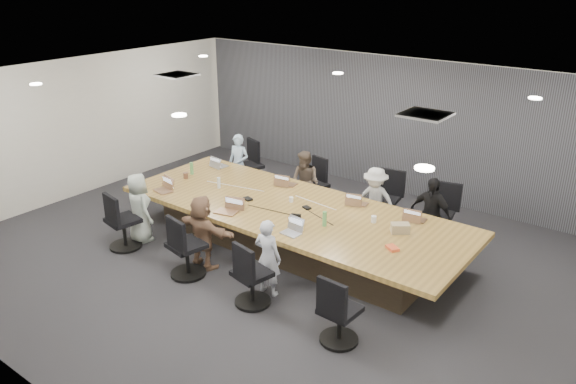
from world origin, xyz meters
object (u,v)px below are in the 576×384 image
Objects in this scene: chair_1 at (315,189)px; laptop_5 at (226,212)px; person_5 at (203,232)px; person_6 at (268,257)px; laptop_3 at (417,219)px; bottle_green_right at (325,219)px; person_0 at (239,164)px; person_3 at (430,214)px; laptop_6 at (291,233)px; chair_6 at (252,279)px; bottle_green_left at (192,168)px; chair_5 at (187,250)px; mug_brown at (186,175)px; person_1 at (305,183)px; conference_table at (292,226)px; stapler at (296,216)px; laptop_2 at (359,204)px; bottle_clear at (219,183)px; person_2 at (375,201)px; chair_2 at (383,204)px; chair_7 at (340,315)px; laptop_0 at (220,166)px; snack_packet at (392,248)px; person_4 at (139,208)px; canvas_bag at (400,228)px; laptop_1 at (288,184)px; chair_0 at (250,169)px; laptop_4 at (163,191)px.

laptop_5 is at bearing 100.88° from chair_1.
person_5 reaches higher than person_6.
laptop_3 is 1.25× the size of bottle_green_right.
person_3 is at bearing -11.21° from person_0.
laptop_5 and laptop_6 have the same top height.
person_3 is 3.37m from laptop_5.
chair_6 is 3.40× the size of bottle_green_left.
chair_5 is 2.57m from bottle_green_left.
mug_brown is at bearing 171.35° from laptop_6.
person_1 is at bearing 133.08° from bottle_green_right.
conference_table is 5.12× the size of person_6.
person_5 is 1.43m from laptop_6.
person_3 is 4.42× the size of laptop_6.
bottle_green_left reaches higher than stapler.
stapler reaches higher than laptop_5.
person_3 reaches higher than laptop_2.
bottle_clear is at bearing -35.10° from person_6.
laptop_3 is 2.65× the size of mug_brown.
person_2 is at bearing 41.17° from laptop_5.
chair_2 is at bearing -47.96° from laptop_3.
person_2 is 2.71m from person_6.
chair_7 is at bearing 103.38° from laptop_2.
snack_packet reaches higher than laptop_0.
person_4 is at bearing -118.33° from bottle_clear.
laptop_3 is at bearing 12.26° from stapler.
laptop_0 and laptop_2 have the same top height.
person_6 is at bearing 52.11° from laptop_3.
chair_2 is at bearing -122.76° from person_4.
canvas_bag is (1.28, 1.58, 0.23)m from person_6.
snack_packet is (4.40, -1.67, 0.13)m from person_0.
conference_table is 6.84× the size of chair_2.
person_4 is 1.02× the size of person_5.
laptop_0 is at bearing 132.55° from bottle_clear.
bottle_clear reaches higher than laptop_1.
person_4 is (-1.57, -2.70, 0.00)m from person_1.
person_0 is 0.98× the size of person_3.
chair_6 is 1.03× the size of chair_7.
laptop_6 is (-1.28, -1.60, 0.00)m from laptop_3.
chair_1 is 4.71× the size of stapler.
chair_0 is 2.00m from bottle_clear.
chair_0 is 2.53m from laptop_4.
person_6 reaches higher than chair_2.
chair_0 is at bearing -75.15° from person_4.
person_1 is at bearing 133.98° from chair_7.
snack_packet is (1.44, 1.03, 0.17)m from person_6.
mug_brown is (-3.24, -1.45, 0.18)m from person_2.
person_1 reaches higher than person_6.
bottle_green_right is at bearing -2.94° from mug_brown.
bottle_green_left is 1.24× the size of snack_packet.
conference_table reaches higher than chair_1.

